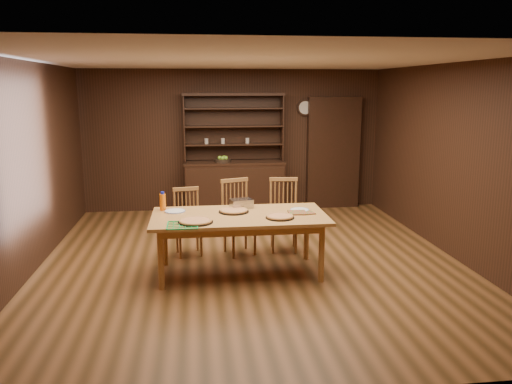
{
  "coord_description": "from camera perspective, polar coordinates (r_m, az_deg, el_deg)",
  "views": [
    {
      "loc": [
        -0.71,
        -6.28,
        2.28
      ],
      "look_at": [
        0.11,
        0.4,
        0.86
      ],
      "focal_mm": 35.0,
      "sensor_mm": 36.0,
      "label": 1
    }
  ],
  "objects": [
    {
      "name": "pizza_right",
      "position": [
        5.94,
        2.76,
        -2.83
      ],
      "size": [
        0.34,
        0.34,
        0.04
      ],
      "color": "black",
      "rests_on": "dining_table"
    },
    {
      "name": "foil_dish",
      "position": [
        6.44,
        -1.69,
        -1.3
      ],
      "size": [
        0.31,
        0.26,
        0.11
      ],
      "primitive_type": "cube",
      "rotation": [
        0.0,
        0.0,
        0.23
      ],
      "color": "silver",
      "rests_on": "dining_table"
    },
    {
      "name": "doorway",
      "position": [
        9.63,
        8.81,
        4.45
      ],
      "size": [
        1.0,
        0.18,
        2.1
      ],
      "primitive_type": "cube",
      "color": "black",
      "rests_on": "floor"
    },
    {
      "name": "pot_holder_a",
      "position": [
        6.19,
        5.76,
        -2.37
      ],
      "size": [
        0.21,
        0.21,
        0.01
      ],
      "primitive_type": "cube",
      "rotation": [
        0.0,
        0.0,
        0.19
      ],
      "color": "red",
      "rests_on": "dining_table"
    },
    {
      "name": "chair_right",
      "position": [
        7.09,
        3.17,
        -2.29
      ],
      "size": [
        0.46,
        0.44,
        1.02
      ],
      "rotation": [
        0.0,
        0.0,
        -0.11
      ],
      "color": "olive",
      "rests_on": "floor"
    },
    {
      "name": "pot_holder_b",
      "position": [
        6.18,
        4.75,
        -2.36
      ],
      "size": [
        0.22,
        0.22,
        0.02
      ],
      "primitive_type": "cube",
      "rotation": [
        0.0,
        0.0,
        -0.03
      ],
      "color": "red",
      "rests_on": "dining_table"
    },
    {
      "name": "plate_left",
      "position": [
        6.31,
        -9.24,
        -2.17
      ],
      "size": [
        0.26,
        0.26,
        0.02
      ],
      "color": "white",
      "rests_on": "dining_table"
    },
    {
      "name": "plate_right",
      "position": [
        6.32,
        5.0,
        -2.04
      ],
      "size": [
        0.24,
        0.24,
        0.02
      ],
      "color": "white",
      "rests_on": "dining_table"
    },
    {
      "name": "pizza_left",
      "position": [
        5.78,
        -6.93,
        -3.32
      ],
      "size": [
        0.4,
        0.4,
        0.04
      ],
      "color": "black",
      "rests_on": "dining_table"
    },
    {
      "name": "floor",
      "position": [
        6.72,
        -0.54,
        -7.89
      ],
      "size": [
        6.0,
        6.0,
        0.0
      ],
      "primitive_type": "plane",
      "color": "brown",
      "rests_on": "ground"
    },
    {
      "name": "room_shell",
      "position": [
        6.36,
        -0.57,
        5.6
      ],
      "size": [
        6.0,
        6.0,
        6.0
      ],
      "color": "white",
      "rests_on": "floor"
    },
    {
      "name": "china_hutch",
      "position": [
        9.22,
        -2.48,
        1.39
      ],
      "size": [
        1.84,
        0.52,
        2.17
      ],
      "color": "black",
      "rests_on": "floor"
    },
    {
      "name": "pizza_center",
      "position": [
        6.22,
        -2.56,
        -2.14
      ],
      "size": [
        0.38,
        0.38,
        0.04
      ],
      "color": "black",
      "rests_on": "dining_table"
    },
    {
      "name": "dining_table",
      "position": [
        6.11,
        -1.91,
        -3.26
      ],
      "size": [
        2.12,
        1.06,
        0.75
      ],
      "color": "#B5843F",
      "rests_on": "floor"
    },
    {
      "name": "fruit_bowl",
      "position": [
        9.08,
        -3.84,
        3.68
      ],
      "size": [
        0.3,
        0.3,
        0.12
      ],
      "color": "black",
      "rests_on": "china_hutch"
    },
    {
      "name": "wall_clock",
      "position": [
        9.47,
        5.63,
        9.57
      ],
      "size": [
        0.3,
        0.05,
        0.3
      ],
      "color": "black",
      "rests_on": "room_shell"
    },
    {
      "name": "juice_bottle",
      "position": [
        6.4,
        -10.61,
        -1.1
      ],
      "size": [
        0.08,
        0.08,
        0.24
      ],
      "color": "orange",
      "rests_on": "dining_table"
    },
    {
      "name": "cooling_rack",
      "position": [
        5.68,
        -8.4,
        -3.74
      ],
      "size": [
        0.37,
        0.37,
        0.02
      ],
      "primitive_type": null,
      "rotation": [
        0.0,
        0.0,
        -0.11
      ],
      "color": "#0CA445",
      "rests_on": "dining_table"
    },
    {
      "name": "chair_center",
      "position": [
        6.93,
        -2.14,
        -2.53
      ],
      "size": [
        0.53,
        0.52,
        1.04
      ],
      "rotation": [
        0.0,
        0.0,
        0.33
      ],
      "color": "olive",
      "rests_on": "floor"
    },
    {
      "name": "chair_left",
      "position": [
        6.96,
        -7.82,
        -3.11
      ],
      "size": [
        0.44,
        0.42,
        0.92
      ],
      "rotation": [
        0.0,
        0.0,
        0.19
      ],
      "color": "olive",
      "rests_on": "floor"
    }
  ]
}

